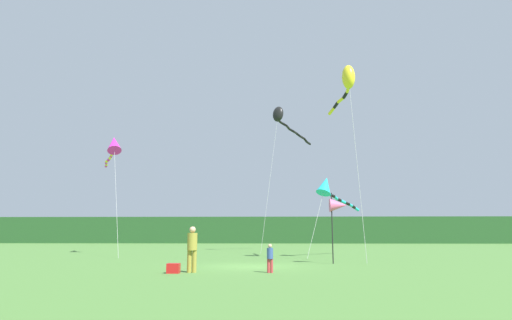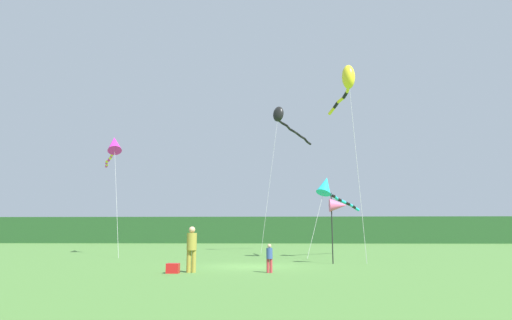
{
  "view_description": "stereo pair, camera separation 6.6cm",
  "coord_description": "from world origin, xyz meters",
  "px_view_note": "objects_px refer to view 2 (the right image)",
  "views": [
    {
      "loc": [
        1.05,
        -21.23,
        1.59
      ],
      "look_at": [
        0.0,
        6.0,
        6.1
      ],
      "focal_mm": 30.77,
      "sensor_mm": 36.0,
      "label": 1
    },
    {
      "loc": [
        1.12,
        -21.22,
        1.59
      ],
      "look_at": [
        0.0,
        6.0,
        6.1
      ],
      "focal_mm": 30.77,
      "sensor_mm": 36.0,
      "label": 2
    }
  ],
  "objects_px": {
    "kite_yellow": "(347,80)",
    "person_adult": "(192,247)",
    "kite_black": "(282,118)",
    "banner_flag_pole": "(338,206)",
    "kite_magenta": "(114,145)",
    "kite_cyan": "(328,188)",
    "cooler_box": "(173,268)",
    "person_child": "(269,257)"
  },
  "relations": [
    {
      "from": "kite_yellow",
      "to": "person_adult",
      "type": "bearing_deg",
      "value": -136.68
    },
    {
      "from": "kite_yellow",
      "to": "kite_black",
      "type": "distance_m",
      "value": 11.84
    },
    {
      "from": "banner_flag_pole",
      "to": "kite_black",
      "type": "bearing_deg",
      "value": 101.24
    },
    {
      "from": "kite_yellow",
      "to": "kite_magenta",
      "type": "height_order",
      "value": "kite_yellow"
    },
    {
      "from": "kite_black",
      "to": "kite_cyan",
      "type": "relative_size",
      "value": 2.24
    },
    {
      "from": "cooler_box",
      "to": "banner_flag_pole",
      "type": "relative_size",
      "value": 0.13
    },
    {
      "from": "cooler_box",
      "to": "person_adult",
      "type": "bearing_deg",
      "value": 27.6
    },
    {
      "from": "person_child",
      "to": "kite_magenta",
      "type": "height_order",
      "value": "kite_magenta"
    },
    {
      "from": "person_child",
      "to": "kite_black",
      "type": "bearing_deg",
      "value": 87.18
    },
    {
      "from": "kite_yellow",
      "to": "kite_cyan",
      "type": "height_order",
      "value": "kite_yellow"
    },
    {
      "from": "banner_flag_pole",
      "to": "kite_magenta",
      "type": "relative_size",
      "value": 0.4
    },
    {
      "from": "person_adult",
      "to": "kite_cyan",
      "type": "height_order",
      "value": "kite_cyan"
    },
    {
      "from": "kite_yellow",
      "to": "kite_magenta",
      "type": "relative_size",
      "value": 1.26
    },
    {
      "from": "person_child",
      "to": "kite_magenta",
      "type": "distance_m",
      "value": 20.22
    },
    {
      "from": "banner_flag_pole",
      "to": "kite_cyan",
      "type": "height_order",
      "value": "kite_cyan"
    },
    {
      "from": "banner_flag_pole",
      "to": "kite_yellow",
      "type": "relative_size",
      "value": 0.32
    },
    {
      "from": "cooler_box",
      "to": "kite_magenta",
      "type": "bearing_deg",
      "value": 119.02
    },
    {
      "from": "banner_flag_pole",
      "to": "person_adult",
      "type": "bearing_deg",
      "value": -141.78
    },
    {
      "from": "person_adult",
      "to": "banner_flag_pole",
      "type": "xyz_separation_m",
      "value": [
        6.71,
        5.28,
        1.94
      ]
    },
    {
      "from": "kite_black",
      "to": "cooler_box",
      "type": "bearing_deg",
      "value": -104.04
    },
    {
      "from": "kite_magenta",
      "to": "person_adult",
      "type": "bearing_deg",
      "value": -58.45
    },
    {
      "from": "kite_yellow",
      "to": "kite_black",
      "type": "bearing_deg",
      "value": 108.4
    },
    {
      "from": "kite_black",
      "to": "kite_magenta",
      "type": "bearing_deg",
      "value": -162.24
    },
    {
      "from": "person_adult",
      "to": "kite_black",
      "type": "height_order",
      "value": "kite_black"
    },
    {
      "from": "person_child",
      "to": "cooler_box",
      "type": "relative_size",
      "value": 2.33
    },
    {
      "from": "person_adult",
      "to": "kite_yellow",
      "type": "height_order",
      "value": "kite_yellow"
    },
    {
      "from": "kite_black",
      "to": "kite_cyan",
      "type": "bearing_deg",
      "value": -67.8
    },
    {
      "from": "person_child",
      "to": "kite_cyan",
      "type": "height_order",
      "value": "kite_cyan"
    },
    {
      "from": "cooler_box",
      "to": "banner_flag_pole",
      "type": "xyz_separation_m",
      "value": [
        7.37,
        5.63,
        2.77
      ]
    },
    {
      "from": "kite_yellow",
      "to": "kite_cyan",
      "type": "relative_size",
      "value": 2.1
    },
    {
      "from": "banner_flag_pole",
      "to": "kite_magenta",
      "type": "distance_m",
      "value": 18.79
    },
    {
      "from": "person_adult",
      "to": "cooler_box",
      "type": "relative_size",
      "value": 3.76
    },
    {
      "from": "kite_magenta",
      "to": "kite_cyan",
      "type": "height_order",
      "value": "kite_magenta"
    },
    {
      "from": "cooler_box",
      "to": "kite_cyan",
      "type": "height_order",
      "value": "kite_cyan"
    },
    {
      "from": "cooler_box",
      "to": "kite_black",
      "type": "xyz_separation_m",
      "value": [
        4.73,
        18.91,
        11.07
      ]
    },
    {
      "from": "person_adult",
      "to": "person_child",
      "type": "relative_size",
      "value": 1.61
    },
    {
      "from": "person_adult",
      "to": "kite_yellow",
      "type": "distance_m",
      "value": 14.37
    },
    {
      "from": "cooler_box",
      "to": "kite_cyan",
      "type": "xyz_separation_m",
      "value": [
        7.63,
        11.81,
        4.36
      ]
    },
    {
      "from": "banner_flag_pole",
      "to": "person_child",
      "type": "bearing_deg",
      "value": -124.02
    },
    {
      "from": "kite_cyan",
      "to": "kite_yellow",
      "type": "bearing_deg",
      "value": -78.56
    },
    {
      "from": "kite_black",
      "to": "kite_cyan",
      "type": "xyz_separation_m",
      "value": [
        2.9,
        -7.1,
        -6.71
      ]
    },
    {
      "from": "cooler_box",
      "to": "kite_yellow",
      "type": "xyz_separation_m",
      "value": [
        8.46,
        7.7,
        10.4
      ]
    }
  ]
}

